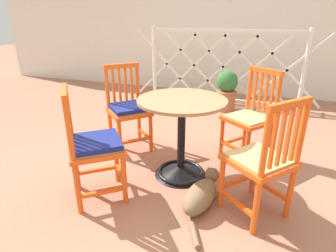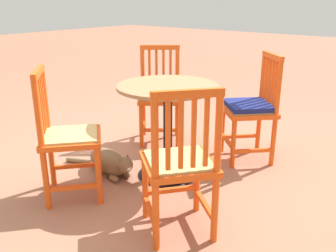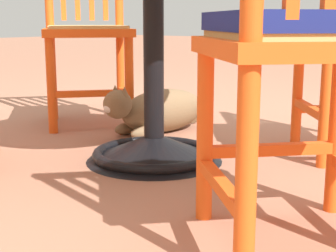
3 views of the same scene
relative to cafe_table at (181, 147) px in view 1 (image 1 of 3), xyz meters
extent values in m
plane|color=#A36B51|center=(-0.12, -0.24, -0.28)|extent=(24.00, 24.00, 0.00)
cube|color=silver|center=(-0.12, 3.22, 1.12)|extent=(10.00, 0.20, 2.80)
cylinder|color=silver|center=(-1.21, 2.40, 0.33)|extent=(0.06, 0.06, 1.23)
cylinder|color=silver|center=(1.20, 2.40, 0.33)|extent=(0.06, 0.06, 1.23)
cube|color=silver|center=(-0.01, 2.40, -0.22)|extent=(2.41, 0.04, 0.05)
cube|color=silver|center=(-0.01, 2.40, 0.88)|extent=(2.41, 0.04, 0.05)
cube|color=silver|center=(-0.97, 2.40, 0.33)|extent=(1.11, 0.02, 1.11)
cube|color=silver|center=(-0.49, 2.40, 0.33)|extent=(1.11, 0.02, 1.11)
cube|color=silver|center=(-0.01, 2.40, 0.33)|extent=(1.11, 0.02, 1.11)
cube|color=silver|center=(0.48, 2.40, 0.33)|extent=(1.11, 0.02, 1.11)
cube|color=silver|center=(0.96, 2.40, 0.33)|extent=(1.11, 0.02, 1.11)
cube|color=silver|center=(-0.97, 2.40, 0.33)|extent=(1.11, 0.02, 1.11)
cube|color=silver|center=(-0.49, 2.40, 0.33)|extent=(1.11, 0.02, 1.11)
cube|color=silver|center=(-0.01, 2.40, 0.33)|extent=(1.11, 0.02, 1.11)
cube|color=silver|center=(0.48, 2.40, 0.33)|extent=(1.11, 0.02, 1.11)
cube|color=silver|center=(0.96, 2.40, 0.33)|extent=(1.11, 0.02, 1.11)
cone|color=black|center=(0.00, 0.00, -0.23)|extent=(0.48, 0.48, 0.10)
torus|color=black|center=(0.00, 0.00, -0.26)|extent=(0.44, 0.44, 0.04)
cylinder|color=black|center=(0.00, 0.00, 0.09)|extent=(0.07, 0.07, 0.66)
cylinder|color=black|center=(0.00, 0.00, 0.40)|extent=(0.20, 0.20, 0.04)
cylinder|color=#9E754C|center=(0.00, 0.00, 0.43)|extent=(0.76, 0.76, 0.02)
cylinder|color=#EA5619|center=(0.56, 0.27, -0.06)|extent=(0.04, 0.04, 0.45)
cylinder|color=#EA5619|center=(0.29, 0.48, -0.06)|extent=(0.04, 0.04, 0.45)
cylinder|color=#EA5619|center=(0.77, 0.54, 0.17)|extent=(0.04, 0.04, 0.91)
cylinder|color=#EA5619|center=(0.50, 0.75, 0.17)|extent=(0.04, 0.04, 0.91)
cube|color=#EA5619|center=(0.67, 0.40, -0.14)|extent=(0.23, 0.28, 0.03)
cube|color=#EA5619|center=(0.40, 0.61, -0.14)|extent=(0.23, 0.28, 0.03)
cube|color=#EA5619|center=(0.43, 0.37, -0.11)|extent=(0.28, 0.23, 0.03)
cube|color=#EA5619|center=(0.53, 0.51, 0.15)|extent=(0.56, 0.56, 0.04)
cube|color=tan|center=(0.53, 0.51, 0.17)|extent=(0.49, 0.49, 0.02)
cube|color=#EA5619|center=(0.72, 0.58, 0.40)|extent=(0.03, 0.03, 0.39)
cube|color=#EA5619|center=(0.67, 0.62, 0.40)|extent=(0.03, 0.03, 0.39)
cube|color=#EA5619|center=(0.61, 0.66, 0.40)|extent=(0.03, 0.03, 0.39)
cube|color=#EA5619|center=(0.56, 0.70, 0.40)|extent=(0.03, 0.03, 0.39)
cube|color=#EA5619|center=(0.64, 0.64, 0.61)|extent=(0.32, 0.26, 0.04)
cylinder|color=#EA5619|center=(-0.43, 0.34, -0.06)|extent=(0.04, 0.04, 0.45)
cylinder|color=#EA5619|center=(-0.67, 0.09, -0.06)|extent=(0.04, 0.04, 0.45)
cylinder|color=#EA5619|center=(-0.68, 0.57, 0.17)|extent=(0.04, 0.04, 0.91)
cylinder|color=#EA5619|center=(-0.92, 0.33, 0.17)|extent=(0.04, 0.04, 0.91)
cube|color=#EA5619|center=(-0.56, 0.46, -0.14)|extent=(0.26, 0.26, 0.03)
cube|color=#EA5619|center=(-0.79, 0.21, -0.14)|extent=(0.26, 0.26, 0.03)
cube|color=#EA5619|center=(-0.55, 0.22, -0.11)|extent=(0.26, 0.26, 0.03)
cube|color=#EA5619|center=(-0.67, 0.33, 0.15)|extent=(0.57, 0.57, 0.04)
cube|color=tan|center=(-0.67, 0.33, 0.17)|extent=(0.49, 0.49, 0.02)
cube|color=#EA5619|center=(-0.73, 0.53, 0.40)|extent=(0.03, 0.03, 0.39)
cube|color=#EA5619|center=(-0.77, 0.48, 0.40)|extent=(0.03, 0.03, 0.39)
cube|color=#EA5619|center=(-0.82, 0.43, 0.40)|extent=(0.03, 0.03, 0.39)
cube|color=#EA5619|center=(-0.87, 0.38, 0.40)|extent=(0.03, 0.03, 0.39)
cube|color=#EA5619|center=(-0.80, 0.45, 0.61)|extent=(0.29, 0.30, 0.04)
cube|color=navy|center=(-0.67, 0.33, 0.20)|extent=(0.51, 0.51, 0.04)
cylinder|color=#EA5619|center=(-0.50, -0.28, -0.06)|extent=(0.04, 0.04, 0.45)
cylinder|color=#EA5619|center=(-0.29, -0.55, -0.06)|extent=(0.04, 0.04, 0.45)
cylinder|color=#EA5619|center=(-0.77, -0.49, 0.17)|extent=(0.04, 0.04, 0.91)
cylinder|color=#EA5619|center=(-0.55, -0.76, 0.17)|extent=(0.04, 0.04, 0.91)
cube|color=#EA5619|center=(-0.63, -0.39, -0.14)|extent=(0.28, 0.23, 0.03)
cube|color=#EA5619|center=(-0.42, -0.65, -0.14)|extent=(0.28, 0.23, 0.03)
cube|color=#EA5619|center=(-0.39, -0.41, -0.11)|extent=(0.23, 0.28, 0.03)
cube|color=#EA5619|center=(-0.53, -0.52, 0.15)|extent=(0.56, 0.56, 0.04)
cube|color=tan|center=(-0.53, -0.52, 0.17)|extent=(0.49, 0.49, 0.02)
cube|color=#EA5619|center=(-0.72, -0.55, 0.40)|extent=(0.03, 0.03, 0.39)
cube|color=#EA5619|center=(-0.68, -0.60, 0.40)|extent=(0.03, 0.03, 0.39)
cube|color=#EA5619|center=(-0.64, -0.65, 0.40)|extent=(0.03, 0.03, 0.39)
cube|color=#EA5619|center=(-0.60, -0.71, 0.40)|extent=(0.03, 0.03, 0.39)
cube|color=#EA5619|center=(-0.66, -0.63, 0.61)|extent=(0.26, 0.32, 0.04)
cube|color=navy|center=(-0.53, -0.52, 0.20)|extent=(0.51, 0.51, 0.04)
cylinder|color=#EA5619|center=(0.42, -0.34, -0.06)|extent=(0.04, 0.04, 0.45)
cylinder|color=#EA5619|center=(0.64, -0.08, -0.06)|extent=(0.04, 0.04, 0.45)
cylinder|color=#EA5619|center=(0.68, -0.56, 0.17)|extent=(0.04, 0.04, 0.91)
cylinder|color=#EA5619|center=(0.90, -0.30, 0.17)|extent=(0.04, 0.04, 0.91)
cube|color=#EA5619|center=(0.55, -0.45, -0.14)|extent=(0.28, 0.24, 0.03)
cube|color=#EA5619|center=(0.77, -0.19, -0.14)|extent=(0.28, 0.24, 0.03)
cube|color=#EA5619|center=(0.53, -0.21, -0.11)|extent=(0.24, 0.28, 0.03)
cube|color=#EA5619|center=(0.66, -0.32, 0.15)|extent=(0.56, 0.56, 0.04)
cube|color=tan|center=(0.66, -0.32, 0.17)|extent=(0.49, 0.49, 0.02)
cube|color=#EA5619|center=(0.72, -0.51, 0.40)|extent=(0.03, 0.03, 0.39)
cube|color=#EA5619|center=(0.76, -0.46, 0.40)|extent=(0.03, 0.03, 0.39)
cube|color=#EA5619|center=(0.81, -0.41, 0.40)|extent=(0.03, 0.03, 0.39)
cube|color=#EA5619|center=(0.85, -0.35, 0.40)|extent=(0.03, 0.03, 0.39)
cube|color=#EA5619|center=(0.79, -0.43, 0.61)|extent=(0.27, 0.31, 0.04)
ellipsoid|color=brown|center=(0.27, -0.40, -0.19)|extent=(0.28, 0.47, 0.19)
ellipsoid|color=silver|center=(0.29, -0.30, -0.20)|extent=(0.18, 0.20, 0.14)
sphere|color=brown|center=(0.32, -0.16, -0.13)|extent=(0.12, 0.12, 0.12)
ellipsoid|color=silver|center=(0.33, -0.11, -0.15)|extent=(0.06, 0.05, 0.04)
cone|color=brown|center=(0.28, -0.16, -0.08)|extent=(0.04, 0.04, 0.04)
cone|color=brown|center=(0.35, -0.17, -0.08)|extent=(0.04, 0.04, 0.04)
ellipsoid|color=brown|center=(0.25, -0.23, -0.26)|extent=(0.08, 0.13, 0.05)
ellipsoid|color=brown|center=(0.36, -0.25, -0.26)|extent=(0.08, 0.13, 0.05)
cylinder|color=brown|center=(0.31, -0.72, -0.26)|extent=(0.13, 0.22, 0.04)
cylinder|color=#B25B3D|center=(0.12, 2.02, -0.12)|extent=(0.28, 0.28, 0.32)
torus|color=#B25B3D|center=(0.12, 2.02, 0.02)|extent=(0.32, 0.32, 0.04)
sphere|color=#2D6B33|center=(0.12, 2.02, 0.18)|extent=(0.32, 0.32, 0.32)
camera|label=1|loc=(0.61, -2.11, 1.08)|focal=29.16mm
camera|label=2|loc=(2.09, 1.68, 1.06)|focal=39.62mm
camera|label=3|loc=(-1.10, 1.35, 0.20)|focal=54.36mm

